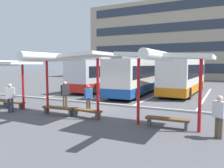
{
  "coord_description": "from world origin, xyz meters",
  "views": [
    {
      "loc": [
        7.78,
        -11.82,
        2.86
      ],
      "look_at": [
        -0.26,
        4.08,
        1.3
      ],
      "focal_mm": 36.2,
      "sensor_mm": 36.0,
      "label": 1
    }
  ],
  "objects_px": {
    "bench_2": "(58,109)",
    "waiting_passenger_2": "(88,96)",
    "bench_1": "(15,103)",
    "coach_bus_1": "(138,76)",
    "waiting_shelter_1": "(68,59)",
    "waiting_passenger_0": "(10,96)",
    "waiting_passenger_1": "(219,114)",
    "coach_bus_2": "(184,76)",
    "bench_3": "(86,111)",
    "waiting_shelter_0": "(1,64)",
    "waiting_shelter_2": "(167,58)",
    "coach_bus_0": "(106,75)",
    "bench_4": "(167,120)",
    "waiting_passenger_3": "(65,92)"
  },
  "relations": [
    {
      "from": "bench_2",
      "to": "waiting_passenger_2",
      "type": "distance_m",
      "value": 1.97
    },
    {
      "from": "bench_1",
      "to": "bench_2",
      "type": "distance_m",
      "value": 3.77
    },
    {
      "from": "coach_bus_1",
      "to": "waiting_shelter_1",
      "type": "distance_m",
      "value": 11.53
    },
    {
      "from": "waiting_passenger_0",
      "to": "bench_1",
      "type": "bearing_deg",
      "value": 130.66
    },
    {
      "from": "bench_2",
      "to": "waiting_passenger_1",
      "type": "bearing_deg",
      "value": -3.21
    },
    {
      "from": "bench_2",
      "to": "waiting_passenger_2",
      "type": "relative_size",
      "value": 1.24
    },
    {
      "from": "coach_bus_2",
      "to": "bench_3",
      "type": "xyz_separation_m",
      "value": [
        -2.95,
        -12.75,
        -1.41
      ]
    },
    {
      "from": "waiting_shelter_0",
      "to": "waiting_shelter_2",
      "type": "height_order",
      "value": "waiting_shelter_2"
    },
    {
      "from": "bench_3",
      "to": "waiting_shelter_1",
      "type": "bearing_deg",
      "value": -157.84
    },
    {
      "from": "bench_1",
      "to": "waiting_shelter_2",
      "type": "relative_size",
      "value": 0.3
    },
    {
      "from": "coach_bus_0",
      "to": "bench_4",
      "type": "height_order",
      "value": "coach_bus_0"
    },
    {
      "from": "coach_bus_0",
      "to": "waiting_passenger_3",
      "type": "xyz_separation_m",
      "value": [
        2.82,
        -10.98,
        -0.63
      ]
    },
    {
      "from": "bench_1",
      "to": "waiting_shelter_2",
      "type": "xyz_separation_m",
      "value": [
        9.9,
        -0.37,
        2.81
      ]
    },
    {
      "from": "coach_bus_0",
      "to": "waiting_passenger_2",
      "type": "relative_size",
      "value": 7.45
    },
    {
      "from": "coach_bus_1",
      "to": "coach_bus_2",
      "type": "distance_m",
      "value": 4.41
    },
    {
      "from": "coach_bus_0",
      "to": "waiting_shelter_0",
      "type": "height_order",
      "value": "coach_bus_0"
    },
    {
      "from": "waiting_shelter_0",
      "to": "waiting_passenger_1",
      "type": "xyz_separation_m",
      "value": [
        12.92,
        -0.41,
        -1.91
      ]
    },
    {
      "from": "waiting_passenger_0",
      "to": "waiting_passenger_1",
      "type": "distance_m",
      "value": 11.19
    },
    {
      "from": "bench_3",
      "to": "waiting_passenger_0",
      "type": "height_order",
      "value": "waiting_passenger_0"
    },
    {
      "from": "coach_bus_0",
      "to": "coach_bus_2",
      "type": "bearing_deg",
      "value": 0.84
    },
    {
      "from": "waiting_passenger_2",
      "to": "waiting_passenger_1",
      "type": "bearing_deg",
      "value": -15.85
    },
    {
      "from": "waiting_shelter_2",
      "to": "bench_1",
      "type": "bearing_deg",
      "value": 177.84
    },
    {
      "from": "coach_bus_0",
      "to": "waiting_passenger_0",
      "type": "xyz_separation_m",
      "value": [
        0.8,
        -13.55,
        -0.65
      ]
    },
    {
      "from": "waiting_passenger_3",
      "to": "bench_1",
      "type": "bearing_deg",
      "value": -150.68
    },
    {
      "from": "coach_bus_0",
      "to": "bench_2",
      "type": "xyz_separation_m",
      "value": [
        3.73,
        -12.73,
        -1.31
      ]
    },
    {
      "from": "waiting_shelter_1",
      "to": "bench_3",
      "type": "height_order",
      "value": "waiting_shelter_1"
    },
    {
      "from": "waiting_shelter_0",
      "to": "waiting_passenger_3",
      "type": "xyz_separation_m",
      "value": [
        3.75,
        1.81,
        -1.86
      ]
    },
    {
      "from": "waiting_shelter_0",
      "to": "waiting_shelter_2",
      "type": "bearing_deg",
      "value": -0.86
    },
    {
      "from": "coach_bus_1",
      "to": "waiting_passenger_3",
      "type": "bearing_deg",
      "value": -99.59
    },
    {
      "from": "coach_bus_2",
      "to": "bench_3",
      "type": "distance_m",
      "value": 13.16
    },
    {
      "from": "coach_bus_2",
      "to": "waiting_shelter_2",
      "type": "height_order",
      "value": "coach_bus_2"
    },
    {
      "from": "coach_bus_2",
      "to": "waiting_passenger_1",
      "type": "relative_size",
      "value": 6.21
    },
    {
      "from": "waiting_shelter_0",
      "to": "waiting_passenger_0",
      "type": "relative_size",
      "value": 2.64
    },
    {
      "from": "coach_bus_1",
      "to": "bench_3",
      "type": "relative_size",
      "value": 6.52
    },
    {
      "from": "coach_bus_2",
      "to": "waiting_passenger_0",
      "type": "relative_size",
      "value": 6.05
    },
    {
      "from": "coach_bus_2",
      "to": "bench_3",
      "type": "relative_size",
      "value": 5.53
    },
    {
      "from": "waiting_shelter_1",
      "to": "waiting_passenger_3",
      "type": "relative_size",
      "value": 2.66
    },
    {
      "from": "waiting_passenger_1",
      "to": "waiting_passenger_2",
      "type": "distance_m",
      "value": 7.55
    },
    {
      "from": "coach_bus_0",
      "to": "waiting_passenger_1",
      "type": "height_order",
      "value": "coach_bus_0"
    },
    {
      "from": "bench_3",
      "to": "coach_bus_1",
      "type": "bearing_deg",
      "value": 95.8
    },
    {
      "from": "coach_bus_1",
      "to": "bench_4",
      "type": "distance_m",
      "value": 12.38
    },
    {
      "from": "coach_bus_0",
      "to": "waiting_shelter_2",
      "type": "relative_size",
      "value": 2.41
    },
    {
      "from": "waiting_shelter_2",
      "to": "coach_bus_1",
      "type": "bearing_deg",
      "value": 115.61
    },
    {
      "from": "bench_3",
      "to": "waiting_passenger_3",
      "type": "height_order",
      "value": "waiting_passenger_3"
    },
    {
      "from": "bench_4",
      "to": "waiting_passenger_0",
      "type": "distance_m",
      "value": 9.14
    },
    {
      "from": "bench_3",
      "to": "bench_2",
      "type": "bearing_deg",
      "value": -176.5
    },
    {
      "from": "coach_bus_0",
      "to": "coach_bus_1",
      "type": "relative_size",
      "value": 0.98
    },
    {
      "from": "bench_3",
      "to": "waiting_passenger_3",
      "type": "xyz_separation_m",
      "value": [
        -2.72,
        1.64,
        0.69
      ]
    },
    {
      "from": "waiting_shelter_2",
      "to": "waiting_passenger_3",
      "type": "xyz_separation_m",
      "value": [
        -7.05,
        1.97,
        -2.11
      ]
    },
    {
      "from": "waiting_shelter_0",
      "to": "waiting_shelter_1",
      "type": "distance_m",
      "value": 5.57
    }
  ]
}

